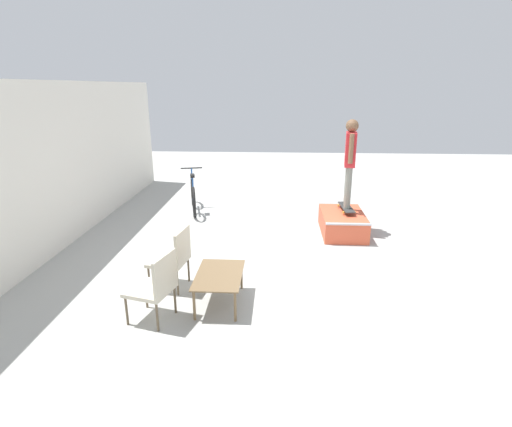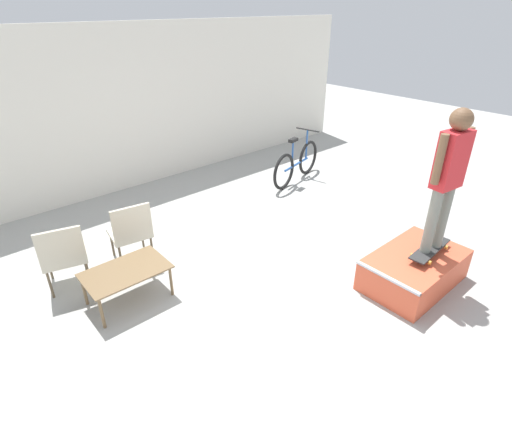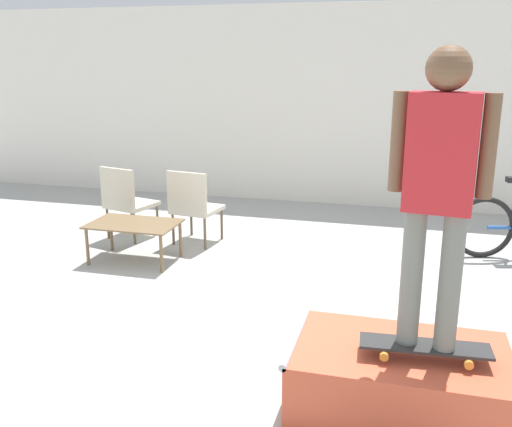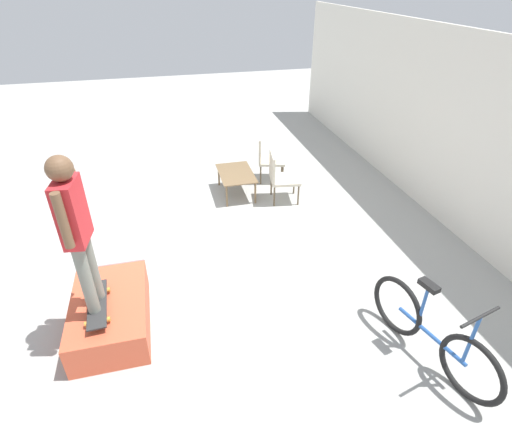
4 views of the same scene
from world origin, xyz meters
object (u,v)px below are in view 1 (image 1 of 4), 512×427
(bicycle, at_px, (193,196))
(person_skater, at_px, (350,156))
(skateboard_on_ramp, at_px, (346,207))
(coffee_table, at_px, (219,277))
(patio_chair_left, at_px, (156,284))
(patio_chair_right, at_px, (174,256))
(skate_ramp_box, at_px, (342,223))

(bicycle, bearing_deg, person_skater, -122.76)
(skateboard_on_ramp, relative_size, bicycle, 0.48)
(coffee_table, bearing_deg, patio_chair_left, 122.51)
(person_skater, xyz_separation_m, patio_chair_left, (-3.54, 2.94, -1.05))
(skateboard_on_ramp, distance_m, coffee_table, 3.79)
(skateboard_on_ramp, xyz_separation_m, coffee_table, (-3.08, 2.20, -0.11))
(skateboard_on_ramp, height_order, patio_chair_right, patio_chair_right)
(skateboard_on_ramp, distance_m, patio_chair_right, 3.95)
(patio_chair_left, xyz_separation_m, patio_chair_right, (0.89, -0.00, 0.00))
(patio_chair_right, bearing_deg, skateboard_on_ramp, 140.66)
(skate_ramp_box, relative_size, coffee_table, 1.42)
(patio_chair_right, bearing_deg, person_skater, 140.66)
(patio_chair_left, bearing_deg, skate_ramp_box, 154.98)
(skate_ramp_box, distance_m, skateboard_on_ramp, 0.34)
(person_skater, xyz_separation_m, patio_chair_right, (-2.65, 2.93, -1.05))
(skate_ramp_box, height_order, patio_chair_right, patio_chair_right)
(coffee_table, height_order, patio_chair_right, patio_chair_right)
(person_skater, height_order, patio_chair_left, person_skater)
(skate_ramp_box, xyz_separation_m, patio_chair_right, (-2.51, 2.85, 0.30))
(patio_chair_left, distance_m, patio_chair_right, 0.89)
(patio_chair_right, bearing_deg, skate_ramp_box, 139.93)
(coffee_table, xyz_separation_m, patio_chair_right, (0.43, 0.73, 0.12))
(skateboard_on_ramp, distance_m, patio_chair_left, 4.60)
(skate_ramp_box, xyz_separation_m, bicycle, (1.32, 3.37, 0.17))
(person_skater, bearing_deg, skateboard_on_ramp, -37.43)
(skate_ramp_box, height_order, person_skater, person_skater)
(skate_ramp_box, xyz_separation_m, person_skater, (0.14, -0.08, 1.35))
(skate_ramp_box, bearing_deg, person_skater, -30.78)
(skate_ramp_box, distance_m, patio_chair_right, 3.81)
(skate_ramp_box, height_order, coffee_table, skate_ramp_box)
(patio_chair_left, xyz_separation_m, bicycle, (4.73, 0.52, -0.13))
(patio_chair_right, relative_size, bicycle, 0.56)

